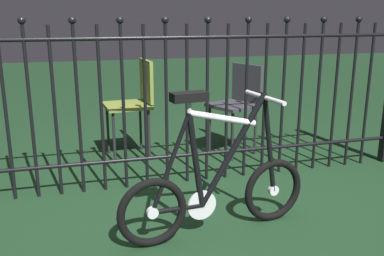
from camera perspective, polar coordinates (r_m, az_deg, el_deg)
name	(u,v)px	position (r m, az deg, el deg)	size (l,w,h in m)	color
ground_plane	(193,218)	(2.82, 0.19, -11.87)	(20.00, 20.00, 0.00)	black
iron_fence	(163,99)	(3.16, -3.86, 3.83)	(3.95, 0.07, 1.33)	black
bicycle	(216,187)	(2.53, 3.27, -7.86)	(1.20, 0.40, 0.87)	black
chair_charcoal	(239,99)	(3.98, 6.25, 3.88)	(0.50, 0.50, 0.83)	black
chair_olive	(135,98)	(3.88, -7.58, 4.00)	(0.43, 0.42, 0.88)	black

